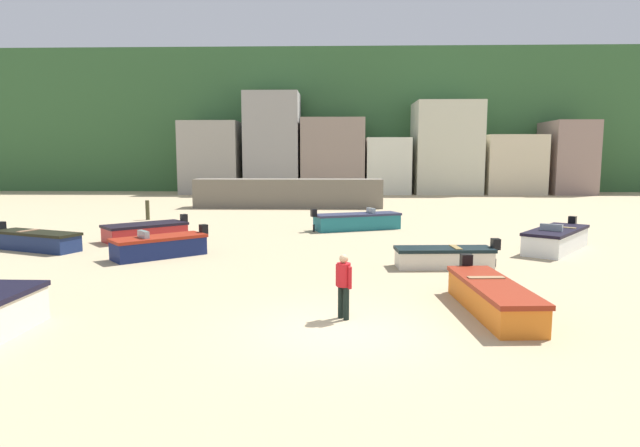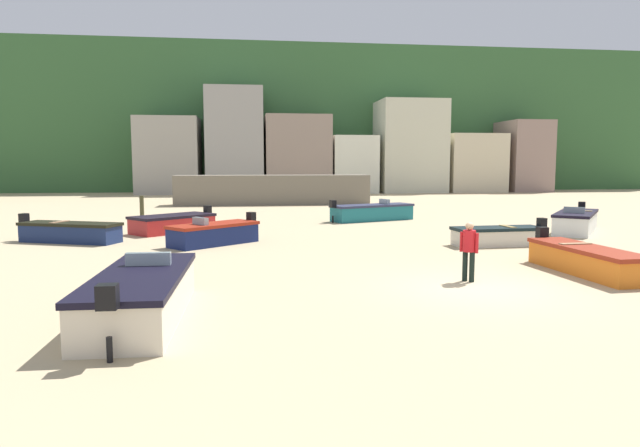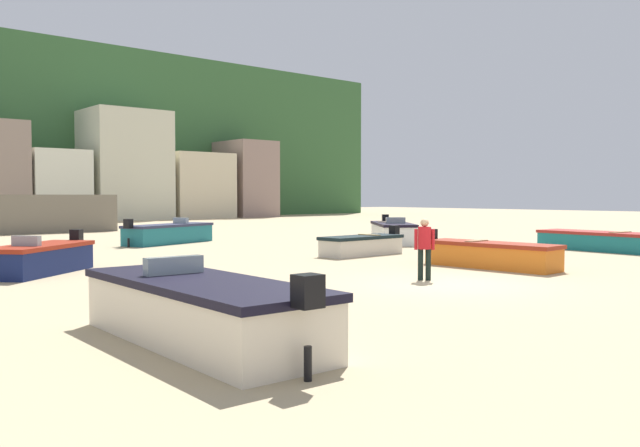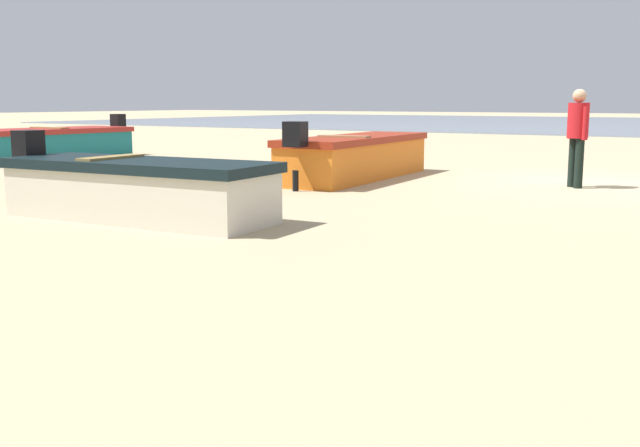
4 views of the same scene
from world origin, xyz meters
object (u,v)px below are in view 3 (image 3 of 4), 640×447
at_px(boat_cream_5, 362,245).
at_px(beach_walker_foreground, 425,244).
at_px(boat_cream_0, 200,310).
at_px(boat_orange_2, 490,255).
at_px(boat_teal_1, 605,241).
at_px(boat_white_7, 393,232).
at_px(boat_teal_4, 169,234).
at_px(boat_navy_6, 40,259).

bearing_deg(boat_cream_5, beach_walker_foreground, 145.61).
xyz_separation_m(boat_cream_0, boat_orange_2, (11.93, 3.24, -0.08)).
bearing_deg(beach_walker_foreground, boat_teal_1, -127.24).
xyz_separation_m(boat_white_7, beach_walker_foreground, (-9.26, -9.88, 0.47)).
distance_m(boat_teal_4, boat_navy_6, 11.70).
bearing_deg(boat_navy_6, boat_teal_1, -149.17).
distance_m(boat_cream_5, beach_walker_foreground, 7.31).
distance_m(boat_cream_5, boat_white_7, 6.59).
distance_m(boat_orange_2, boat_cream_5, 5.60).
height_order(boat_cream_5, boat_navy_6, boat_navy_6).
height_order(boat_orange_2, beach_walker_foreground, beach_walker_foreground).
height_order(boat_cream_0, boat_cream_5, boat_cream_0).
bearing_deg(boat_cream_0, boat_navy_6, 86.13).
relative_size(boat_white_7, beach_walker_foreground, 2.87).
height_order(boat_teal_1, boat_teal_4, boat_teal_4).
distance_m(boat_cream_0, boat_cream_5, 14.80).
bearing_deg(boat_cream_5, boat_navy_6, 77.97).
height_order(boat_cream_0, boat_teal_4, boat_cream_0).
xyz_separation_m(boat_teal_1, beach_walker_foreground, (-12.44, -1.28, 0.56)).
bearing_deg(boat_white_7, boat_cream_5, 71.29).
xyz_separation_m(boat_orange_2, beach_walker_foreground, (-3.82, -0.64, 0.55)).
relative_size(boat_teal_1, boat_white_7, 1.20).
bearing_deg(boat_white_7, boat_navy_6, 44.57).
relative_size(boat_teal_4, beach_walker_foreground, 3.12).
distance_m(boat_cream_0, boat_teal_4, 20.92).
height_order(boat_cream_0, beach_walker_foreground, beach_walker_foreground).
bearing_deg(boat_teal_4, boat_orange_2, -10.89).
relative_size(boat_orange_2, boat_cream_5, 1.20).
bearing_deg(beach_walker_foreground, boat_navy_6, -0.74).
bearing_deg(boat_teal_1, boat_navy_6, 164.98).
height_order(boat_teal_1, beach_walker_foreground, beach_walker_foreground).
bearing_deg(boat_orange_2, boat_white_7, -123.81).
height_order(boat_navy_6, beach_walker_foreground, beach_walker_foreground).
relative_size(boat_cream_0, boat_navy_6, 1.44).
bearing_deg(boat_teal_4, boat_white_7, 31.25).
bearing_deg(beach_walker_foreground, boat_cream_0, 64.61).
relative_size(boat_teal_1, boat_cream_5, 1.47).
relative_size(boat_cream_5, beach_walker_foreground, 2.35).
relative_size(boat_orange_2, boat_navy_6, 1.24).
xyz_separation_m(boat_teal_4, boat_navy_6, (-8.23, -8.32, -0.03)).
distance_m(boat_orange_2, boat_navy_6, 13.22).
bearing_deg(beach_walker_foreground, boat_orange_2, -123.52).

